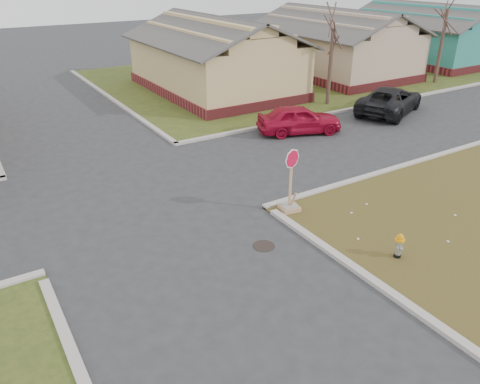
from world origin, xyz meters
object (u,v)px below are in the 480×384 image
stop_sign (290,197)px  dark_pickup (390,100)px  fire_hydrant (399,244)px  red_sedan (299,119)px

stop_sign → dark_pickup: (11.61, 6.30, 0.20)m
fire_hydrant → stop_sign: stop_sign is taller
fire_hydrant → red_sedan: size_ratio=0.18×
stop_sign → dark_pickup: 13.21m
stop_sign → red_sedan: size_ratio=0.54×
stop_sign → red_sedan: stop_sign is taller
red_sedan → dark_pickup: (6.36, 0.11, 0.03)m
fire_hydrant → dark_pickup: size_ratio=0.14×
fire_hydrant → dark_pickup: 14.75m
fire_hydrant → dark_pickup: dark_pickup is taller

